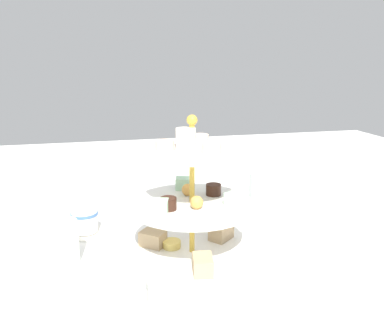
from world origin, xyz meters
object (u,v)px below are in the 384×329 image
Objects in this scene: tiered_serving_stand at (192,214)px; butter_knife_left at (350,304)px; water_glass_short_left at (61,243)px; teacup_with_saucer at (85,223)px; water_glass_tall_right at (263,197)px; butter_knife_right at (153,205)px; water_glass_mid_back at (126,294)px.

butter_knife_left is (-0.20, 0.21, -0.08)m from tiered_serving_stand.
butter_knife_left is (-0.45, 0.24, -0.04)m from water_glass_short_left.
water_glass_tall_right is at bearing 177.37° from teacup_with_saucer.
teacup_with_saucer is 0.53× the size of butter_knife_right.
water_glass_mid_back is (0.14, 0.17, -0.04)m from tiered_serving_stand.
teacup_with_saucer is 0.55m from butter_knife_left.
water_glass_tall_right reaches higher than butter_knife_right.
tiered_serving_stand is 0.25m from water_glass_tall_right.
water_glass_mid_back is (0.34, -0.04, 0.04)m from butter_knife_left.
water_glass_mid_back reaches higher than butter_knife_right.
butter_knife_right is at bearing -102.46° from water_glass_mid_back.
water_glass_mid_back reaches higher than water_glass_short_left.
butter_knife_left is at bearing 119.27° from butter_knife_right.
butter_knife_right is 1.94× the size of water_glass_mid_back.
butter_knife_left is at bearing 133.80° from tiered_serving_stand.
water_glass_tall_right is 1.29× the size of teacup_with_saucer.
water_glass_short_left is 0.34m from butter_knife_right.
water_glass_tall_right is 1.33× the size of water_glass_mid_back.
water_glass_mid_back is (0.34, 0.31, -0.01)m from water_glass_tall_right.
tiered_serving_stand is 0.31m from butter_knife_right.
water_glass_mid_back is at bearing 101.49° from teacup_with_saucer.
water_glass_tall_right is (-0.20, -0.14, -0.03)m from tiered_serving_stand.
butter_knife_left is 1.00× the size of butter_knife_right.
water_glass_mid_back is at bearing 51.26° from tiered_serving_stand.
water_glass_mid_back reaches higher than teacup_with_saucer.
tiered_serving_stand reaches higher than water_glass_short_left.
tiered_serving_stand is 0.31m from butter_knife_left.
butter_knife_right is at bearing 63.79° from butter_knife_left.
water_glass_tall_right is 0.68× the size of butter_knife_right.
tiered_serving_stand reaches higher than water_glass_tall_right.
butter_knife_left is 1.94× the size of water_glass_mid_back.
tiered_serving_stand is at bearing 100.77° from butter_knife_right.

